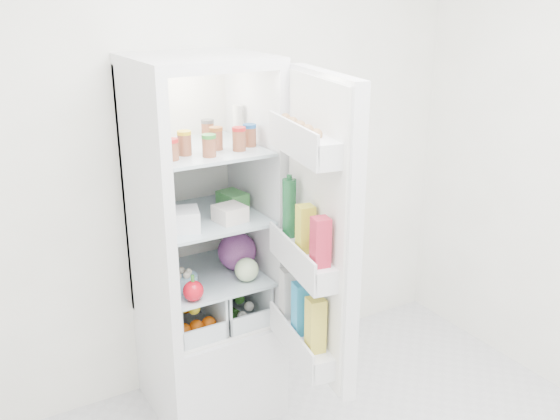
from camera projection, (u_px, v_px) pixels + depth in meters
room_walls at (416, 155)px, 1.92m from camera, size 3.02×3.02×2.61m
refrigerator at (203, 285)px, 3.14m from camera, size 0.60×0.60×1.80m
shelf_low at (208, 276)px, 3.07m from camera, size 0.49×0.53×0.01m
shelf_mid at (205, 217)px, 2.96m from camera, size 0.49×0.53×0.02m
shelf_top at (203, 149)px, 2.85m from camera, size 0.49×0.53×0.02m
crisper_left at (186, 305)px, 3.05m from camera, size 0.23×0.46×0.22m
crisper_right at (231, 294)px, 3.17m from camera, size 0.23×0.46×0.22m
condiment_jars at (205, 141)px, 2.78m from camera, size 0.46×0.34×0.08m
squeeze_bottle at (238, 123)px, 2.97m from camera, size 0.06×0.06×0.17m
tub_white at (183, 220)px, 2.77m from camera, size 0.18×0.18×0.09m
tub_cream at (230, 213)px, 2.88m from camera, size 0.14×0.14×0.08m
tin_red at (235, 212)px, 2.92m from camera, size 0.11×0.11×0.06m
tub_green at (233, 200)px, 3.04m from camera, size 0.12×0.16×0.08m
red_cabbage at (237, 251)px, 3.09m from camera, size 0.19×0.19×0.19m
bell_pepper at (193, 291)px, 2.79m from camera, size 0.09×0.09×0.09m
mushroom_bowl at (182, 282)px, 2.91m from camera, size 0.18×0.18×0.07m
salad_bag at (247, 270)px, 2.98m from camera, size 0.11×0.11×0.11m
citrus_pile at (189, 315)px, 3.00m from camera, size 0.20×0.24×0.16m
veg_pile at (232, 302)px, 3.19m from camera, size 0.16×0.30×0.10m
fridge_door at (316, 237)px, 2.60m from camera, size 0.26×0.60×1.30m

